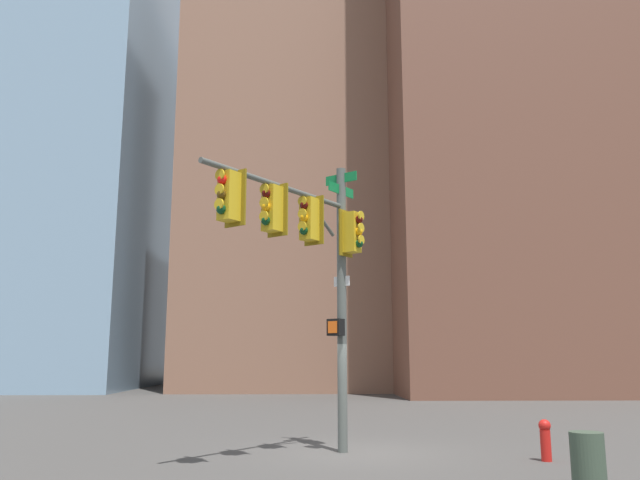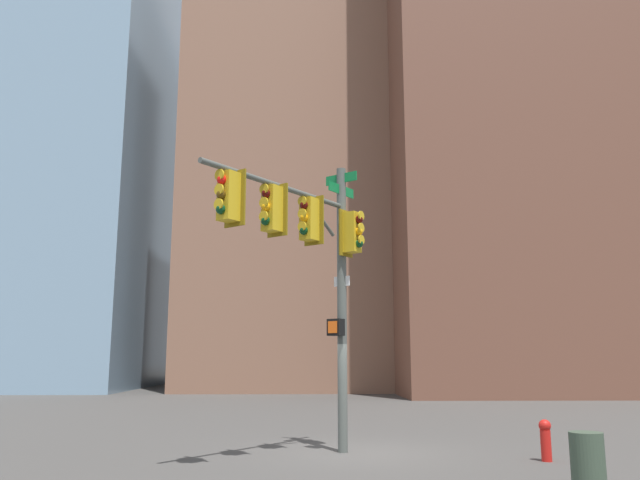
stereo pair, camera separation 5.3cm
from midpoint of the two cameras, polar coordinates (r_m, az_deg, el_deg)
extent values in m
plane|color=#423F3D|center=(15.52, 3.40, -18.66)|extent=(200.00, 200.00, 0.00)
cylinder|color=#4C514C|center=(15.46, 2.10, -5.89)|extent=(0.23, 0.23, 6.90)
cylinder|color=#4C514C|center=(14.02, -3.51, 4.86)|extent=(3.83, 3.02, 0.12)
cylinder|color=#4C514C|center=(15.07, 0.20, 1.98)|extent=(0.87, 0.70, 0.75)
cube|color=#0F6B33|center=(16.04, 2.02, 5.58)|extent=(0.60, 0.75, 0.24)
cube|color=#0F6B33|center=(15.96, 2.03, 4.55)|extent=(0.86, 0.68, 0.24)
cube|color=white|center=(15.52, 2.09, -3.75)|extent=(0.30, 0.37, 0.24)
cube|color=gold|center=(14.68, -0.88, 1.88)|extent=(0.48, 0.48, 1.00)
cube|color=#775E0F|center=(14.83, -0.43, 1.75)|extent=(0.37, 0.45, 1.16)
sphere|color=#470A07|center=(14.59, -1.37, 3.17)|extent=(0.20, 0.20, 0.20)
cylinder|color=gold|center=(14.56, -1.52, 3.56)|extent=(0.17, 0.21, 0.23)
sphere|color=#F29E0C|center=(14.52, -1.37, 2.02)|extent=(0.20, 0.20, 0.20)
cylinder|color=gold|center=(14.49, -1.53, 2.41)|extent=(0.17, 0.21, 0.23)
sphere|color=#0A3819|center=(14.46, -1.38, 0.86)|extent=(0.20, 0.20, 0.20)
cylinder|color=gold|center=(14.43, -1.53, 1.25)|extent=(0.17, 0.21, 0.23)
cube|color=gold|center=(13.68, -4.25, 2.83)|extent=(0.48, 0.48, 1.00)
cube|color=#775E0F|center=(13.82, -3.74, 2.68)|extent=(0.37, 0.45, 1.16)
sphere|color=#470A07|center=(13.61, -4.80, 4.21)|extent=(0.20, 0.20, 0.20)
cylinder|color=gold|center=(13.58, -4.98, 4.64)|extent=(0.17, 0.21, 0.23)
sphere|color=#F29E0C|center=(13.53, -4.82, 2.99)|extent=(0.20, 0.20, 0.20)
cylinder|color=gold|center=(13.51, -5.00, 3.41)|extent=(0.17, 0.21, 0.23)
sphere|color=#0A3819|center=(13.47, -4.84, 1.74)|extent=(0.20, 0.20, 0.20)
cylinder|color=gold|center=(13.44, -5.02, 2.17)|extent=(0.17, 0.21, 0.23)
cube|color=gold|center=(12.74, -8.15, 3.91)|extent=(0.48, 0.48, 1.00)
cube|color=#775E0F|center=(12.88, -7.56, 3.74)|extent=(0.37, 0.45, 1.16)
sphere|color=red|center=(12.68, -8.77, 5.40)|extent=(0.20, 0.20, 0.20)
cylinder|color=gold|center=(12.67, -8.97, 5.85)|extent=(0.17, 0.21, 0.23)
sphere|color=#4C330A|center=(12.61, -8.81, 4.09)|extent=(0.20, 0.20, 0.20)
cylinder|color=gold|center=(12.58, -9.01, 4.54)|extent=(0.17, 0.21, 0.23)
sphere|color=#0A3819|center=(12.53, -8.85, 2.76)|extent=(0.20, 0.20, 0.20)
cylinder|color=gold|center=(12.51, -9.05, 3.22)|extent=(0.17, 0.21, 0.23)
cube|color=gold|center=(15.53, 3.02, 0.68)|extent=(0.48, 0.48, 1.00)
cube|color=#775E0F|center=(15.63, 2.44, 0.60)|extent=(0.45, 0.37, 1.16)
sphere|color=#470A07|center=(15.48, 3.64, 1.86)|extent=(0.20, 0.20, 0.20)
cylinder|color=gold|center=(15.46, 3.84, 2.21)|extent=(0.21, 0.17, 0.23)
sphere|color=#F29E0C|center=(15.42, 3.65, 0.77)|extent=(0.20, 0.20, 0.20)
cylinder|color=gold|center=(15.40, 3.85, 1.12)|extent=(0.21, 0.17, 0.23)
sphere|color=#0A3819|center=(15.36, 3.66, -0.33)|extent=(0.20, 0.20, 0.20)
cylinder|color=gold|center=(15.34, 3.86, 0.03)|extent=(0.21, 0.17, 0.23)
cube|color=black|center=(15.21, 1.54, -7.90)|extent=(0.42, 0.44, 0.40)
cube|color=#EA5914|center=(15.09, 1.24, -7.88)|extent=(0.17, 0.21, 0.28)
cylinder|color=red|center=(15.03, 19.87, -17.10)|extent=(0.22, 0.22, 0.65)
sphere|color=red|center=(14.98, 19.76, -15.52)|extent=(0.26, 0.26, 0.26)
cylinder|color=red|center=(15.18, 19.63, -16.92)|extent=(0.10, 0.09, 0.09)
cylinder|color=#384738|center=(12.07, 23.18, -17.94)|extent=(0.56, 0.56, 0.95)
cube|color=brown|center=(50.66, 16.45, 16.43)|extent=(20.16, 18.60, 49.60)
cube|color=#845B47|center=(50.74, -2.58, 2.96)|extent=(21.01, 14.45, 28.04)
camera|label=1|loc=(0.03, -89.90, -0.02)|focal=35.38mm
camera|label=2|loc=(0.03, 90.10, 0.02)|focal=35.38mm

